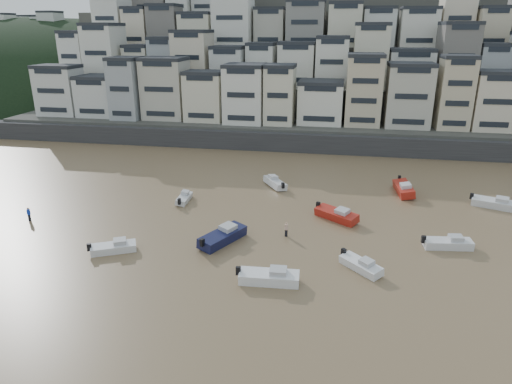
% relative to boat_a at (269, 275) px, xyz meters
% --- Properties ---
extents(sea_strip, '(340.00, 340.00, 0.00)m').
position_rel_boat_a_xyz_m(sea_strip, '(-119.84, 128.34, -0.83)').
color(sea_strip, '#4B5E6C').
rests_on(sea_strip, ground).
extents(harbor_wall, '(140.00, 3.00, 3.50)m').
position_rel_boat_a_xyz_m(harbor_wall, '(0.16, 48.34, 0.92)').
color(harbor_wall, '#38383A').
rests_on(harbor_wall, ground).
extents(hillside, '(141.04, 66.00, 50.00)m').
position_rel_boat_a_xyz_m(hillside, '(4.89, 88.18, 12.18)').
color(hillside, '#4C4C47').
rests_on(hillside, ground).
extents(headland, '(216.00, 135.00, 53.33)m').
position_rel_boat_a_xyz_m(headland, '(-104.84, 118.34, -0.81)').
color(headland, black).
rests_on(headland, ground).
extents(boat_a, '(6.19, 2.33, 1.66)m').
position_rel_boat_a_xyz_m(boat_a, '(0.00, 0.00, 0.00)').
color(boat_a, white).
rests_on(boat_a, ground).
extents(boat_b, '(4.72, 4.70, 1.37)m').
position_rel_boat_a_xyz_m(boat_b, '(8.43, 4.00, -0.15)').
color(boat_b, white).
rests_on(boat_b, ground).
extents(boat_c, '(5.06, 7.09, 1.86)m').
position_rel_boat_a_xyz_m(boat_c, '(-6.35, 7.54, 0.10)').
color(boat_c, '#12163B').
rests_on(boat_c, ground).
extents(boat_d, '(5.72, 2.50, 1.51)m').
position_rel_boat_a_xyz_m(boat_d, '(17.77, 10.56, -0.08)').
color(boat_d, silver).
rests_on(boat_d, ground).
extents(boat_e, '(6.12, 5.17, 1.66)m').
position_rel_boat_a_xyz_m(boat_e, '(5.86, 16.14, 0.00)').
color(boat_e, '#A21E14').
rests_on(boat_e, ground).
extents(boat_f, '(1.69, 4.58, 1.23)m').
position_rel_boat_a_xyz_m(boat_f, '(-14.60, 18.66, -0.21)').
color(boat_f, silver).
rests_on(boat_f, ground).
extents(boat_g, '(6.26, 3.98, 1.62)m').
position_rel_boat_a_xyz_m(boat_g, '(26.21, 23.91, -0.02)').
color(boat_g, silver).
rests_on(boat_g, ground).
extents(boat_h, '(4.60, 5.73, 1.54)m').
position_rel_boat_a_xyz_m(boat_h, '(-3.33, 27.12, -0.06)').
color(boat_h, silver).
rests_on(boat_h, ground).
extents(boat_i, '(2.81, 6.85, 1.82)m').
position_rel_boat_a_xyz_m(boat_i, '(15.12, 27.48, 0.08)').
color(boat_i, '#A11E13').
rests_on(boat_i, ground).
extents(boat_j, '(5.25, 3.71, 1.38)m').
position_rel_boat_a_xyz_m(boat_j, '(-17.06, 3.14, -0.14)').
color(boat_j, silver).
rests_on(boat_j, ground).
extents(person_blue, '(0.44, 0.44, 1.74)m').
position_rel_boat_a_xyz_m(person_blue, '(-31.12, 9.00, 0.04)').
color(person_blue, blue).
rests_on(person_blue, ground).
extents(person_pink, '(0.44, 0.44, 1.74)m').
position_rel_boat_a_xyz_m(person_pink, '(0.35, 10.31, 0.04)').
color(person_pink, '#CAA28E').
rests_on(person_pink, ground).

